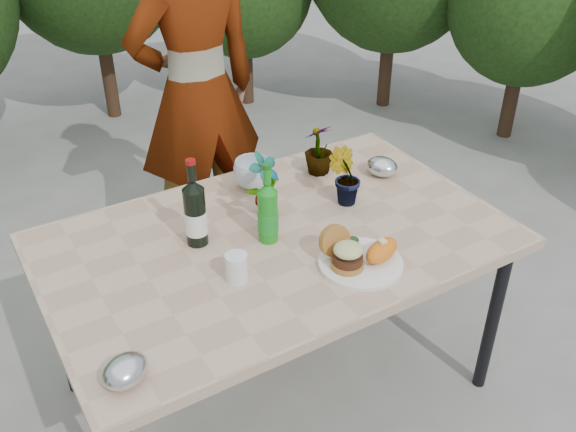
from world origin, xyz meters
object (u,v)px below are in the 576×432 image
patio_table (276,250)px  dinner_plate (361,263)px  wine_bottle (195,213)px  person (197,94)px

patio_table → dinner_plate: dinner_plate is taller
patio_table → wine_bottle: wine_bottle is taller
dinner_plate → person: 1.31m
patio_table → person: 1.05m
dinner_plate → wine_bottle: (-0.40, 0.39, 0.11)m
wine_bottle → person: 1.00m
dinner_plate → wine_bottle: size_ratio=0.87×
patio_table → person: bearing=80.5°
patio_table → person: (0.17, 1.02, 0.20)m
dinner_plate → person: person is taller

